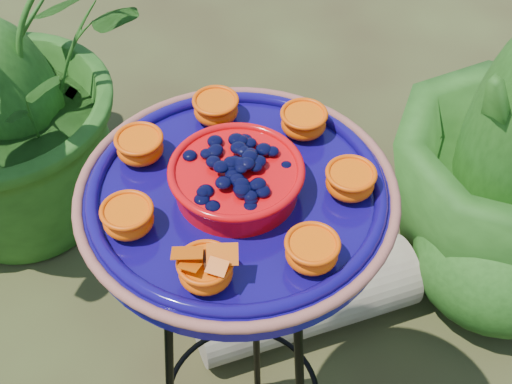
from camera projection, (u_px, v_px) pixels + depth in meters
The scene contains 3 objects.
tripod_stand at pixel (241, 336), 1.22m from camera, with size 0.33×0.34×0.83m.
feeder_dish at pixel (237, 192), 0.96m from camera, with size 0.47×0.47×0.10m.
driftwood_log at pixel (305, 299), 1.76m from camera, with size 0.19×0.19×0.56m, color tan.
Camera 1 is at (0.17, -0.64, 1.57)m, focal length 50.00 mm.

